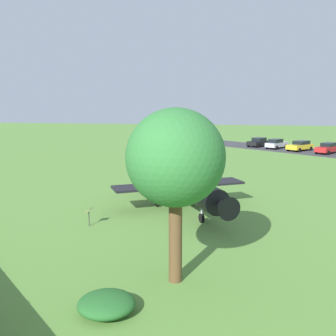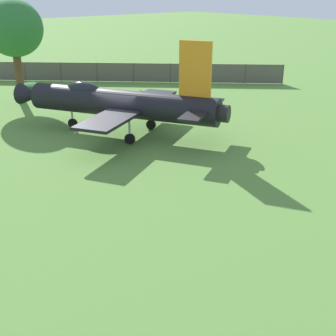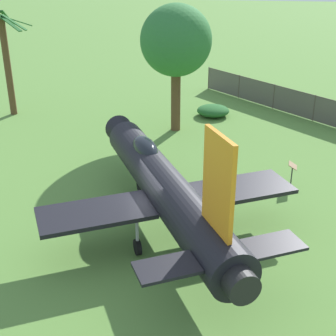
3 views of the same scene
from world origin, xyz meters
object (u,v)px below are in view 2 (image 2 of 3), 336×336
display_jet (117,102)px  shade_tree (13,29)px  shrub_near_fence (31,87)px  info_plaque (143,94)px

display_jet → shade_tree: 12.00m
display_jet → shrub_near_fence: display_jet is taller
display_jet → shade_tree: bearing=-23.1°
display_jet → shrub_near_fence: 14.65m
info_plaque → display_jet: bearing=-49.8°
display_jet → shrub_near_fence: (-14.52, 1.12, -1.56)m
shrub_near_fence → info_plaque: 10.85m
display_jet → shade_tree: shade_tree is taller
display_jet → info_plaque: 7.15m
shrub_near_fence → info_plaque: info_plaque is taller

